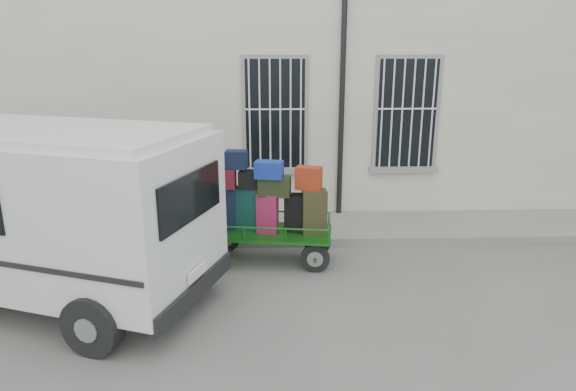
% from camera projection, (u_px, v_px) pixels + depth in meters
% --- Properties ---
extents(ground, '(80.00, 80.00, 0.00)m').
position_uv_depth(ground, '(303.00, 279.00, 8.24)').
color(ground, '#62615D').
rests_on(ground, ground).
extents(building, '(24.00, 5.15, 6.00)m').
position_uv_depth(building, '(290.00, 71.00, 12.66)').
color(building, beige).
rests_on(building, ground).
extents(sidewalk, '(24.00, 1.70, 0.15)m').
position_uv_depth(sidewalk, '(296.00, 228.00, 10.33)').
color(sidewalk, slate).
rests_on(sidewalk, ground).
extents(luggage_cart, '(2.55, 1.24, 1.93)m').
position_uv_depth(luggage_cart, '(266.00, 208.00, 8.66)').
color(luggage_cart, black).
rests_on(luggage_cart, ground).
extents(van, '(5.45, 3.64, 2.55)m').
position_uv_depth(van, '(34.00, 203.00, 7.25)').
color(van, white).
rests_on(van, ground).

